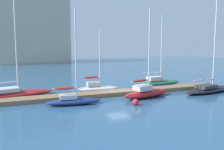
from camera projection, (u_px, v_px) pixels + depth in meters
ground_plane at (119, 95)px, 29.22m from camera, size 120.00×120.00×0.00m
dock_pier at (119, 93)px, 29.19m from camera, size 26.33×1.95×0.45m
dock_piling_far_end at (211, 83)px, 33.21m from camera, size 0.28×0.28×1.32m
sailboat_0 at (13, 93)px, 27.73m from camera, size 8.78×3.78×11.39m
sailboat_1 at (73, 99)px, 24.44m from camera, size 5.39×2.02×9.02m
sailboat_2 at (97, 87)px, 30.69m from camera, size 5.24×1.81×7.35m
sailboat_3 at (146, 92)px, 27.70m from camera, size 6.21×3.20×9.49m
sailboat_4 at (158, 82)px, 34.82m from camera, size 6.51×1.77×9.49m
sailboat_5 at (210, 88)px, 30.53m from camera, size 8.42×3.58×13.24m
mooring_buoy_red at (136, 102)px, 24.34m from camera, size 0.60×0.60×0.60m
harbor_building_distant at (33, 26)px, 71.20m from camera, size 18.61×11.11×20.12m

